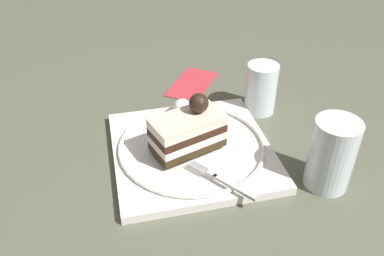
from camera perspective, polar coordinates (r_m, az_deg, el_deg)
ground_plane at (r=0.65m, az=2.55°, el=-4.08°), size 2.40×2.40×0.00m
dessert_plate at (r=0.65m, az=-0.00°, el=-2.94°), size 0.29×0.29×0.02m
cake_slice at (r=0.62m, az=-0.55°, el=-0.08°), size 0.11×0.12×0.09m
whipped_cream_dollop at (r=0.70m, az=-1.39°, el=3.03°), size 0.03×0.03×0.03m
fork at (r=0.58m, az=3.95°, el=-7.21°), size 0.08×0.09×0.00m
drink_glass_near at (r=0.60m, az=18.92°, el=-4.04°), size 0.06×0.06×0.11m
drink_glass_far at (r=0.75m, az=9.64°, el=5.14°), size 0.06×0.06×0.09m
folded_napkin at (r=0.84m, az=-0.03°, el=6.25°), size 0.15×0.11×0.00m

